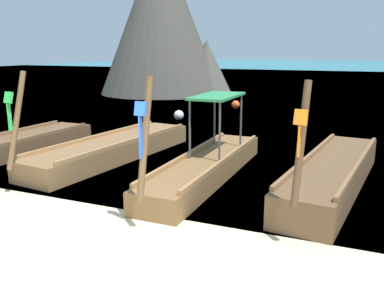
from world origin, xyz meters
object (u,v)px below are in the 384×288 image
Objects in this scene: mooring_buoy_near at (179,115)px; mooring_buoy_far at (236,105)px; karst_rock at (163,18)px; longtail_boat_blue_ribbon at (206,165)px; longtail_boat_green_ribbon at (113,149)px; longtail_boat_orange_ribbon at (333,175)px.

mooring_buoy_far is at bearing 73.68° from mooring_buoy_near.
longtail_boat_blue_ribbon is at bearing -60.46° from karst_rock.
karst_rock is at bearing 119.54° from longtail_boat_blue_ribbon.
karst_rock is (-6.88, 16.97, 4.91)m from longtail_boat_green_ribbon.
mooring_buoy_near is (5.85, -10.22, -4.97)m from karst_rock.
longtail_boat_orange_ribbon is (6.01, -0.34, 0.05)m from longtail_boat_green_ribbon.
longtail_boat_blue_ribbon is 8.50m from mooring_buoy_near.
longtail_boat_blue_ribbon is 14.07× the size of mooring_buoy_near.
mooring_buoy_near is at bearing 98.68° from longtail_boat_green_ribbon.
longtail_boat_green_ribbon reaches higher than mooring_buoy_far.
karst_rock is 10.48m from mooring_buoy_far.
longtail_boat_orange_ribbon reaches higher than mooring_buoy_near.
longtail_boat_orange_ribbon is at bearing -45.22° from mooring_buoy_near.
karst_rock reaches higher than longtail_boat_green_ribbon.
longtail_boat_blue_ribbon is 20.85m from karst_rock.
karst_rock is at bearing 126.66° from longtail_boat_orange_ribbon.
karst_rock is at bearing 119.78° from mooring_buoy_near.
longtail_boat_orange_ribbon is 14.01× the size of mooring_buoy_near.
mooring_buoy_far is at bearing -39.42° from karst_rock.
mooring_buoy_near is 4.55m from mooring_buoy_far.
mooring_buoy_far is (7.13, -5.86, -4.97)m from karst_rock.
longtail_boat_green_ribbon is 14.90× the size of mooring_buoy_near.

